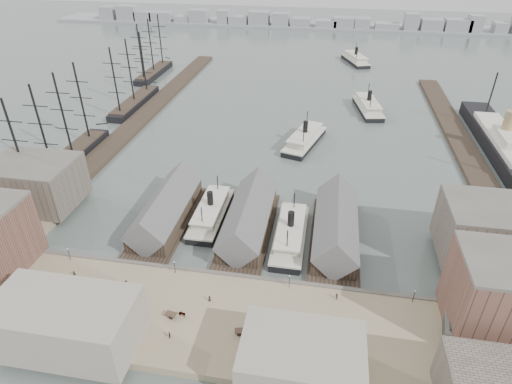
% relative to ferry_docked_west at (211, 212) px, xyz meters
% --- Properties ---
extents(ground, '(900.00, 900.00, 0.00)m').
position_rel_ferry_docked_west_xyz_m(ground, '(13.00, -21.42, -2.43)').
color(ground, '#4D5955').
rests_on(ground, ground).
extents(quay, '(180.00, 30.00, 2.00)m').
position_rel_ferry_docked_west_xyz_m(quay, '(13.00, -41.42, -1.43)').
color(quay, gray).
rests_on(quay, ground).
extents(seawall, '(180.00, 1.20, 2.30)m').
position_rel_ferry_docked_west_xyz_m(seawall, '(13.00, -26.62, -1.28)').
color(seawall, '#59544C').
rests_on(seawall, ground).
extents(west_wharf, '(10.00, 220.00, 1.60)m').
position_rel_ferry_docked_west_xyz_m(west_wharf, '(-55.00, 78.58, -1.63)').
color(west_wharf, '#2D231C').
rests_on(west_wharf, ground).
extents(east_wharf, '(10.00, 180.00, 1.60)m').
position_rel_ferry_docked_west_xyz_m(east_wharf, '(91.00, 68.58, -1.63)').
color(east_wharf, '#2D231C').
rests_on(east_wharf, ground).
extents(ferry_shed_west, '(14.00, 42.00, 12.60)m').
position_rel_ferry_docked_west_xyz_m(ferry_shed_west, '(-13.00, -4.54, 2.21)').
color(ferry_shed_west, '#2D231C').
rests_on(ferry_shed_west, ground).
extents(ferry_shed_center, '(14.00, 42.00, 12.60)m').
position_rel_ferry_docked_west_xyz_m(ferry_shed_center, '(13.00, -4.54, 2.21)').
color(ferry_shed_center, '#2D231C').
rests_on(ferry_shed_center, ground).
extents(ferry_shed_east, '(14.00, 42.00, 12.60)m').
position_rel_ferry_docked_west_xyz_m(ferry_shed_east, '(39.00, -4.54, 2.21)').
color(ferry_shed_east, '#2D231C').
rests_on(ferry_shed_east, ground).
extents(warehouse_west_back, '(26.00, 20.00, 14.00)m').
position_rel_ferry_docked_west_xyz_m(warehouse_west_back, '(-57.00, -3.42, 6.57)').
color(warehouse_west_back, '#60564C').
rests_on(warehouse_west_back, west_land).
extents(warehouse_east_back, '(28.00, 20.00, 15.00)m').
position_rel_ferry_docked_west_xyz_m(warehouse_east_back, '(81.00, -6.42, 7.07)').
color(warehouse_east_back, '#60564C').
rests_on(warehouse_east_back, east_land).
extents(street_bldg_center, '(24.00, 16.00, 10.00)m').
position_rel_ferry_docked_west_xyz_m(street_bldg_center, '(33.00, -53.42, 4.57)').
color(street_bldg_center, gray).
rests_on(street_bldg_center, quay).
extents(street_bldg_west, '(30.00, 16.00, 12.00)m').
position_rel_ferry_docked_west_xyz_m(street_bldg_west, '(-17.00, -53.42, 5.57)').
color(street_bldg_west, gray).
rests_on(street_bldg_west, quay).
extents(lamp_post_far_w, '(0.44, 0.44, 3.92)m').
position_rel_ferry_docked_west_xyz_m(lamp_post_far_w, '(-32.00, -28.42, 2.28)').
color(lamp_post_far_w, black).
rests_on(lamp_post_far_w, quay).
extents(lamp_post_near_w, '(0.44, 0.44, 3.92)m').
position_rel_ferry_docked_west_xyz_m(lamp_post_near_w, '(-2.00, -28.42, 2.28)').
color(lamp_post_near_w, black).
rests_on(lamp_post_near_w, quay).
extents(lamp_post_near_e, '(0.44, 0.44, 3.92)m').
position_rel_ferry_docked_west_xyz_m(lamp_post_near_e, '(28.00, -28.42, 2.28)').
color(lamp_post_near_e, black).
rests_on(lamp_post_near_e, quay).
extents(lamp_post_far_e, '(0.44, 0.44, 3.92)m').
position_rel_ferry_docked_west_xyz_m(lamp_post_far_e, '(58.00, -28.42, 2.28)').
color(lamp_post_far_e, black).
rests_on(lamp_post_far_e, quay).
extents(far_shore, '(500.00, 40.00, 15.72)m').
position_rel_ferry_docked_west_xyz_m(far_shore, '(10.93, 312.72, 1.48)').
color(far_shore, gray).
rests_on(far_shore, ground).
extents(ferry_docked_west, '(8.70, 29.01, 10.36)m').
position_rel_ferry_docked_west_xyz_m(ferry_docked_west, '(0.00, 0.00, 0.00)').
color(ferry_docked_west, black).
rests_on(ferry_docked_west, ground).
extents(ferry_docked_east, '(8.96, 29.86, 10.67)m').
position_rel_ferry_docked_west_xyz_m(ferry_docked_east, '(26.00, -6.92, 0.07)').
color(ferry_docked_east, black).
rests_on(ferry_docked_east, ground).
extents(ferry_open_near, '(17.55, 32.83, 11.23)m').
position_rel_ferry_docked_west_xyz_m(ferry_open_near, '(25.02, 59.89, 0.20)').
color(ferry_open_near, black).
rests_on(ferry_open_near, ground).
extents(ferry_open_mid, '(15.14, 32.62, 11.22)m').
position_rel_ferry_docked_west_xyz_m(ferry_open_mid, '(53.44, 104.37, 0.20)').
color(ferry_open_mid, black).
rests_on(ferry_open_mid, ground).
extents(ferry_open_far, '(19.83, 32.84, 11.26)m').
position_rel_ferry_docked_west_xyz_m(ferry_open_far, '(49.09, 195.08, 0.21)').
color(ferry_open_far, black).
rests_on(ferry_open_far, ground).
extents(sailing_ship_near, '(8.53, 58.73, 35.05)m').
position_rel_ferry_docked_west_xyz_m(sailing_ship_near, '(-65.00, 23.13, 0.15)').
color(sailing_ship_near, black).
rests_on(sailing_ship_near, ground).
extents(sailing_ship_mid, '(8.21, 47.43, 33.75)m').
position_rel_ferry_docked_west_xyz_m(sailing_ship_mid, '(-65.38, 90.75, -0.01)').
color(sailing_ship_mid, black).
rests_on(sailing_ship_mid, ground).
extents(sailing_ship_far, '(8.15, 45.29, 33.51)m').
position_rel_ferry_docked_west_xyz_m(sailing_ship_far, '(-75.57, 143.59, -0.01)').
color(sailing_ship_far, black).
rests_on(sailing_ship_far, ground).
extents(ocean_steamer, '(12.32, 90.06, 18.01)m').
position_rel_ferry_docked_west_xyz_m(ocean_steamer, '(105.00, 65.99, 1.45)').
color(ocean_steamer, black).
rests_on(ocean_steamer, ground).
extents(tram, '(4.42, 10.78, 3.73)m').
position_rel_ferry_docked_west_xyz_m(tram, '(64.90, -35.50, 1.48)').
color(tram, black).
rests_on(tram, quay).
extents(horse_cart_left, '(4.64, 3.60, 1.55)m').
position_rel_ferry_docked_west_xyz_m(horse_cart_left, '(-29.33, -40.29, 0.37)').
color(horse_cart_left, black).
rests_on(horse_cart_left, quay).
extents(horse_cart_center, '(5.05, 2.06, 1.71)m').
position_rel_ferry_docked_west_xyz_m(horse_cart_center, '(3.87, -42.61, 0.42)').
color(horse_cart_center, black).
rests_on(horse_cart_center, quay).
extents(horse_cart_right, '(4.85, 2.62, 1.67)m').
position_rel_ferry_docked_west_xyz_m(horse_cart_right, '(20.87, -45.34, 0.41)').
color(horse_cart_right, black).
rests_on(horse_cart_right, quay).
extents(pedestrian_0, '(0.73, 0.63, 1.70)m').
position_rel_ferry_docked_west_xyz_m(pedestrian_0, '(-27.42, -34.14, 0.42)').
color(pedestrian_0, black).
rests_on(pedestrian_0, quay).
extents(pedestrian_1, '(0.97, 0.94, 1.58)m').
position_rel_ferry_docked_west_xyz_m(pedestrian_1, '(-30.96, -39.17, 0.36)').
color(pedestrian_1, black).
rests_on(pedestrian_1, quay).
extents(pedestrian_2, '(1.12, 0.67, 1.70)m').
position_rel_ferry_docked_west_xyz_m(pedestrian_2, '(-12.63, -35.08, 0.42)').
color(pedestrian_2, black).
rests_on(pedestrian_2, quay).
extents(pedestrian_3, '(0.67, 1.11, 1.77)m').
position_rel_ferry_docked_west_xyz_m(pedestrian_3, '(3.70, -48.64, 0.46)').
color(pedestrian_3, black).
rests_on(pedestrian_3, quay).
extents(pedestrian_4, '(0.92, 0.81, 1.59)m').
position_rel_ferry_docked_west_xyz_m(pedestrian_4, '(9.50, -36.49, 0.37)').
color(pedestrian_4, black).
rests_on(pedestrian_4, quay).
extents(pedestrian_5, '(0.60, 0.69, 1.60)m').
position_rel_ferry_docked_west_xyz_m(pedestrian_5, '(27.20, -41.36, 0.37)').
color(pedestrian_5, black).
rests_on(pedestrian_5, quay).
extents(pedestrian_6, '(0.85, 0.97, 1.70)m').
position_rel_ferry_docked_west_xyz_m(pedestrian_6, '(39.80, -30.47, 0.42)').
color(pedestrian_6, black).
rests_on(pedestrian_6, quay).
extents(pedestrian_7, '(1.28, 0.92, 1.80)m').
position_rel_ferry_docked_west_xyz_m(pedestrian_7, '(37.51, -43.20, 0.47)').
color(pedestrian_7, black).
rests_on(pedestrian_7, quay).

